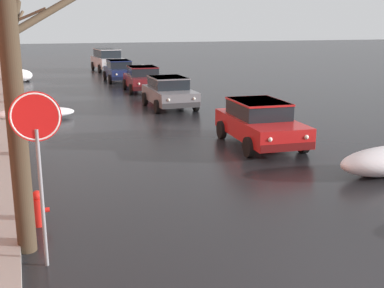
# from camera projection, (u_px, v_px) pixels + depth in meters

# --- Properties ---
(snow_bank_near_corner_left) EXTENTS (3.19, 1.26, 0.49)m
(snow_bank_near_corner_left) POSITION_uv_depth(u_px,v_px,m) (33.00, 113.00, 19.55)
(snow_bank_near_corner_left) COLOR white
(snow_bank_near_corner_left) RESTS_ON ground
(snow_bank_near_corner_right) EXTENTS (2.55, 1.12, 0.75)m
(snow_bank_near_corner_right) POSITION_uv_depth(u_px,v_px,m) (140.00, 71.00, 37.12)
(snow_bank_near_corner_right) COLOR white
(snow_bank_near_corner_right) RESTS_ON ground
(snow_bank_along_right_kerb) EXTENTS (1.74, 1.23, 0.85)m
(snow_bank_along_right_kerb) POSITION_uv_depth(u_px,v_px,m) (20.00, 76.00, 32.45)
(snow_bank_along_right_kerb) COLOR white
(snow_bank_along_right_kerb) RESTS_ON ground
(bare_tree_at_the_corner) EXTENTS (3.21, 1.93, 5.87)m
(bare_tree_at_the_corner) POSITION_uv_depth(u_px,v_px,m) (10.00, 64.00, 7.52)
(bare_tree_at_the_corner) COLOR #382B1E
(bare_tree_at_the_corner) RESTS_ON ground
(bare_tree_second_along_sidewalk) EXTENTS (2.99, 2.76, 7.29)m
(bare_tree_second_along_sidewalk) POSITION_uv_depth(u_px,v_px,m) (11.00, 18.00, 12.85)
(bare_tree_second_along_sidewalk) COLOR #382B1E
(bare_tree_second_along_sidewalk) RESTS_ON ground
(bare_tree_mid_block) EXTENTS (3.79, 3.90, 7.21)m
(bare_tree_mid_block) POSITION_uv_depth(u_px,v_px,m) (12.00, 23.00, 22.16)
(bare_tree_mid_block) COLOR #4C3D2D
(bare_tree_mid_block) RESTS_ON ground
(bare_tree_far_down_block) EXTENTS (2.47, 2.58, 5.86)m
(bare_tree_far_down_block) POSITION_uv_depth(u_px,v_px,m) (15.00, 39.00, 24.93)
(bare_tree_far_down_block) COLOR #4C3D2D
(bare_tree_far_down_block) RESTS_ON ground
(sedan_red_approaching_near_lane) EXTENTS (2.16, 4.13, 1.42)m
(sedan_red_approaching_near_lane) POSITION_uv_depth(u_px,v_px,m) (260.00, 122.00, 15.26)
(sedan_red_approaching_near_lane) COLOR red
(sedan_red_approaching_near_lane) RESTS_ON ground
(sedan_grey_parked_kerbside_close) EXTENTS (2.05, 4.02, 1.42)m
(sedan_grey_parked_kerbside_close) POSITION_uv_depth(u_px,v_px,m) (169.00, 92.00, 22.19)
(sedan_grey_parked_kerbside_close) COLOR slate
(sedan_grey_parked_kerbside_close) RESTS_ON ground
(sedan_maroon_parked_kerbside_mid) EXTENTS (2.23, 4.15, 1.42)m
(sedan_maroon_parked_kerbside_mid) POSITION_uv_depth(u_px,v_px,m) (143.00, 78.00, 27.74)
(sedan_maroon_parked_kerbside_mid) COLOR maroon
(sedan_maroon_parked_kerbside_mid) RESTS_ON ground
(sedan_darkblue_parked_far_down_block) EXTENTS (2.00, 4.41, 1.42)m
(sedan_darkblue_parked_far_down_block) POSITION_uv_depth(u_px,v_px,m) (119.00, 70.00, 32.70)
(sedan_darkblue_parked_far_down_block) COLOR navy
(sedan_darkblue_parked_far_down_block) RESTS_ON ground
(suv_silver_queued_behind_truck) EXTENTS (2.23, 4.83, 1.82)m
(suv_silver_queued_behind_truck) POSITION_uv_depth(u_px,v_px,m) (107.00, 59.00, 39.87)
(suv_silver_queued_behind_truck) COLOR #B7B7BC
(suv_silver_queued_behind_truck) RESTS_ON ground
(fire_hydrant) EXTENTS (0.42, 0.22, 0.71)m
(fire_hydrant) POSITION_uv_depth(u_px,v_px,m) (38.00, 208.00, 9.15)
(fire_hydrant) COLOR red
(fire_hydrant) RESTS_ON ground
(stop_sign_at_corner) EXTENTS (0.76, 0.12, 2.81)m
(stop_sign_at_corner) POSITION_uv_depth(u_px,v_px,m) (37.00, 133.00, 7.18)
(stop_sign_at_corner) COLOR slate
(stop_sign_at_corner) RESTS_ON ground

